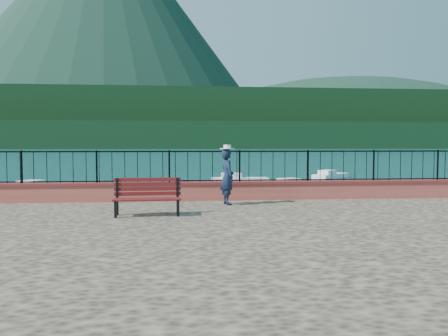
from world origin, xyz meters
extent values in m
plane|color=#19596B|center=(0.00, 0.00, 0.00)|extent=(2000.00, 2000.00, 0.00)
cube|color=#BF5B45|center=(0.00, 3.70, 1.49)|extent=(28.00, 0.46, 0.58)
cube|color=black|center=(0.00, 3.70, 2.25)|extent=(27.00, 0.05, 0.95)
cube|color=#2D231C|center=(-2.00, 12.00, 0.15)|extent=(2.00, 16.00, 0.30)
cube|color=black|center=(0.00, 300.00, 9.00)|extent=(900.00, 60.00, 18.00)
cube|color=black|center=(0.00, 360.00, 22.00)|extent=(900.00, 120.00, 44.00)
cone|color=#142D23|center=(-120.00, 700.00, 190.00)|extent=(560.00, 560.00, 380.00)
ellipsoid|color=#142D23|center=(220.00, 560.00, 0.00)|extent=(448.00, 384.00, 180.00)
cube|color=black|center=(-2.96, 0.82, 1.41)|extent=(1.66, 0.56, 0.41)
cube|color=maroon|center=(-2.97, 1.07, 1.86)|extent=(1.64, 0.14, 0.50)
imported|color=#111D33|center=(-0.80, 2.63, 2.01)|extent=(0.51, 0.66, 1.62)
cylinder|color=white|center=(-0.80, 2.63, 2.88)|extent=(0.44, 0.44, 0.12)
cube|color=white|center=(-4.39, 11.04, 0.40)|extent=(4.25, 2.27, 0.80)
cube|color=silver|center=(0.96, 12.94, 0.40)|extent=(4.29, 3.39, 0.80)
cube|color=silver|center=(5.26, 17.63, 0.40)|extent=(3.78, 2.44, 0.80)
cube|color=silver|center=(-10.96, 17.93, 0.40)|extent=(2.79, 3.96, 0.80)
cube|color=silver|center=(2.32, 22.80, 0.40)|extent=(4.32, 1.46, 0.80)
cube|color=silver|center=(10.71, 26.47, 0.40)|extent=(4.05, 3.95, 0.80)
camera|label=1|loc=(-2.15, -9.90, 2.95)|focal=35.00mm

